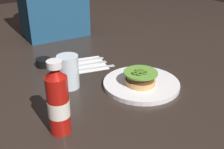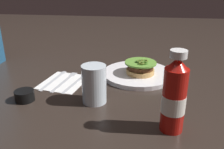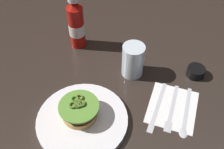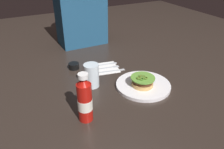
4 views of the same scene
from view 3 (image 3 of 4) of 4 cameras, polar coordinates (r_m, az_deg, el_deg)
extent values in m
plane|color=#2C231E|center=(0.84, 5.85, -6.17)|extent=(3.00, 3.00, 0.00)
cylinder|color=white|center=(0.79, -6.46, -9.80)|extent=(0.27, 0.27, 0.02)
cylinder|color=tan|center=(0.78, -7.00, -8.30)|extent=(0.10, 0.10, 0.02)
cylinder|color=#512D19|center=(0.77, -7.11, -7.59)|extent=(0.10, 0.10, 0.02)
cylinder|color=red|center=(0.76, -7.19, -7.11)|extent=(0.09, 0.09, 0.01)
cylinder|color=#5D9334|center=(0.76, -7.23, -6.85)|extent=(0.12, 0.12, 0.01)
torus|color=#57671E|center=(0.75, -6.96, -6.25)|extent=(0.02, 0.02, 0.01)
torus|color=#437222|center=(0.77, -8.04, -5.30)|extent=(0.02, 0.02, 0.01)
torus|color=#456621|center=(0.75, -7.47, -6.52)|extent=(0.02, 0.02, 0.01)
torus|color=#426D26|center=(0.75, -6.64, -6.28)|extent=(0.02, 0.02, 0.01)
torus|color=#556A20|center=(0.77, -7.09, -4.98)|extent=(0.02, 0.02, 0.01)
torus|color=#547121|center=(0.75, -8.53, -6.57)|extent=(0.02, 0.02, 0.01)
cylinder|color=#AF140D|center=(0.98, -7.69, 10.15)|extent=(0.06, 0.06, 0.16)
cone|color=#AF140D|center=(0.93, -8.29, 14.84)|extent=(0.05, 0.05, 0.03)
cylinder|color=white|center=(0.99, -7.64, 9.78)|extent=(0.06, 0.06, 0.05)
cylinder|color=silver|center=(0.88, 4.57, 3.08)|extent=(0.07, 0.07, 0.12)
cylinder|color=black|center=(0.94, 17.72, 0.59)|extent=(0.06, 0.06, 0.03)
cube|color=white|center=(0.84, 12.99, -6.87)|extent=(0.19, 0.17, 0.00)
cube|color=silver|center=(0.84, 10.14, -6.02)|extent=(0.17, 0.05, 0.00)
cube|color=silver|center=(0.80, 8.89, -9.91)|extent=(0.08, 0.03, 0.00)
cube|color=silver|center=(0.84, 13.03, -6.73)|extent=(0.18, 0.04, 0.00)
cube|color=silver|center=(0.80, 12.11, -10.92)|extent=(0.04, 0.03, 0.00)
cube|color=silver|center=(0.84, 15.92, -7.43)|extent=(0.18, 0.04, 0.00)
ellipsoid|color=silver|center=(0.80, 15.27, -11.82)|extent=(0.04, 0.03, 0.00)
camera|label=1|loc=(1.28, -38.80, 30.43)|focal=44.66mm
camera|label=2|loc=(1.33, 1.62, 34.06)|focal=39.18mm
camera|label=4|loc=(1.33, -43.20, 34.70)|focal=35.49mm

